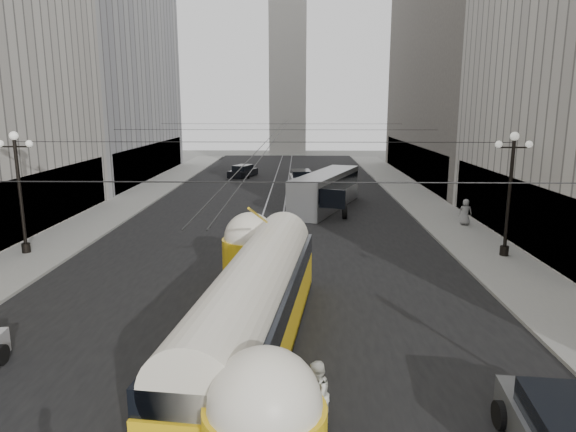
{
  "coord_description": "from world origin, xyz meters",
  "views": [
    {
      "loc": [
        1.87,
        -7.96,
        7.74
      ],
      "look_at": [
        1.44,
        12.7,
        3.33
      ],
      "focal_mm": 32.0,
      "sensor_mm": 36.0,
      "label": 1
    }
  ],
  "objects_px": {
    "streetcar": "(255,305)",
    "pedestrian_crossing_b": "(316,396)",
    "pedestrian_sidewalk_right": "(465,212)",
    "city_bus": "(326,189)"
  },
  "relations": [
    {
      "from": "city_bus",
      "to": "pedestrian_sidewalk_right",
      "type": "bearing_deg",
      "value": -34.72
    },
    {
      "from": "streetcar",
      "to": "pedestrian_sidewalk_right",
      "type": "height_order",
      "value": "streetcar"
    },
    {
      "from": "city_bus",
      "to": "pedestrian_sidewalk_right",
      "type": "distance_m",
      "value": 10.71
    },
    {
      "from": "streetcar",
      "to": "city_bus",
      "type": "bearing_deg",
      "value": 81.75
    },
    {
      "from": "streetcar",
      "to": "pedestrian_sidewalk_right",
      "type": "relative_size",
      "value": 8.87
    },
    {
      "from": "city_bus",
      "to": "pedestrian_crossing_b",
      "type": "relative_size",
      "value": 6.51
    },
    {
      "from": "streetcar",
      "to": "pedestrian_crossing_b",
      "type": "bearing_deg",
      "value": -64.81
    },
    {
      "from": "streetcar",
      "to": "pedestrian_sidewalk_right",
      "type": "distance_m",
      "value": 21.66
    },
    {
      "from": "streetcar",
      "to": "city_bus",
      "type": "distance_m",
      "value": 24.19
    },
    {
      "from": "city_bus",
      "to": "pedestrian_sidewalk_right",
      "type": "height_order",
      "value": "city_bus"
    }
  ]
}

